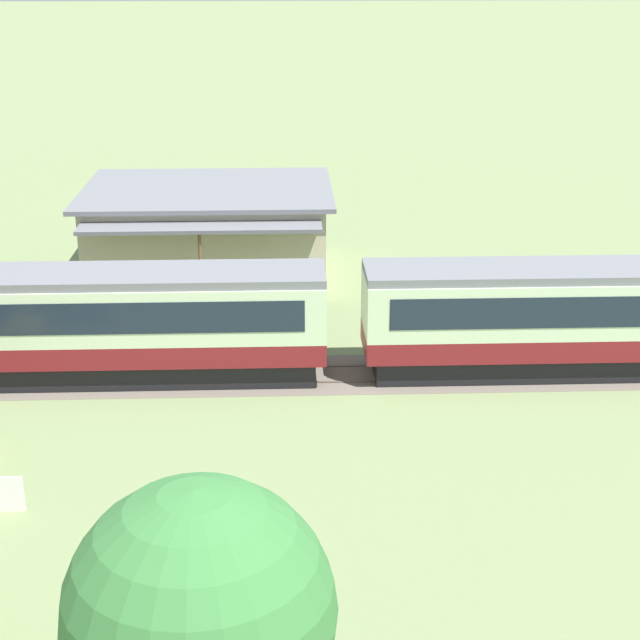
% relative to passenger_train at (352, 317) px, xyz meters
% --- Properties ---
extents(passenger_train, '(79.30, 2.90, 4.00)m').
position_rel_passenger_train_xyz_m(passenger_train, '(0.00, 0.00, 0.00)').
color(passenger_train, maroon).
rests_on(passenger_train, ground_plane).
extents(railway_track, '(133.20, 3.60, 0.04)m').
position_rel_passenger_train_xyz_m(railway_track, '(0.07, -0.00, -2.21)').
color(railway_track, '#665B51').
rests_on(railway_track, ground_plane).
extents(station_building, '(11.38, 9.89, 4.26)m').
position_rel_passenger_train_xyz_m(station_building, '(-5.84, 11.73, -0.06)').
color(station_building, beige).
rests_on(station_building, ground_plane).
extents(yard_tree_2, '(4.40, 4.40, 6.71)m').
position_rel_passenger_train_xyz_m(yard_tree_2, '(-3.80, -19.52, 2.28)').
color(yard_tree_2, brown).
rests_on(yard_tree_2, ground_plane).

